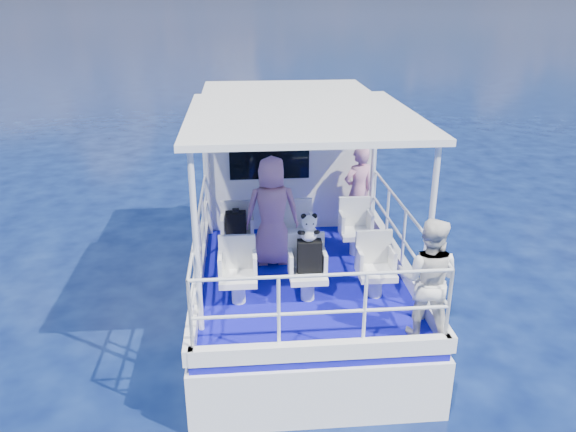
% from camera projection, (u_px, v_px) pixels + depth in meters
% --- Properties ---
extents(ground, '(2000.00, 2000.00, 0.00)m').
position_uv_depth(ground, '(298.00, 313.00, 8.74)').
color(ground, '#071035').
rests_on(ground, ground).
extents(hull, '(3.00, 7.00, 1.60)m').
position_uv_depth(hull, '(292.00, 283.00, 9.66)').
color(hull, white).
rests_on(hull, ground).
extents(deck, '(2.90, 6.90, 0.10)m').
position_uv_depth(deck, '(292.00, 238.00, 9.35)').
color(deck, '#0E0A8E').
rests_on(deck, hull).
extents(cabin, '(2.85, 2.00, 2.20)m').
position_uv_depth(cabin, '(286.00, 150.00, 10.12)').
color(cabin, white).
rests_on(cabin, deck).
extents(canopy, '(3.00, 3.20, 0.08)m').
position_uv_depth(canopy, '(301.00, 116.00, 7.39)').
color(canopy, white).
rests_on(canopy, cabin).
extents(canopy_posts, '(2.77, 2.97, 2.20)m').
position_uv_depth(canopy_posts, '(301.00, 198.00, 7.76)').
color(canopy_posts, white).
rests_on(canopy_posts, deck).
extents(railings, '(2.84, 3.59, 1.00)m').
position_uv_depth(railings, '(303.00, 247.00, 7.69)').
color(railings, white).
rests_on(railings, deck).
extents(seat_port_fwd, '(0.48, 0.46, 0.38)m').
position_uv_depth(seat_port_fwd, '(238.00, 247.00, 8.44)').
color(seat_port_fwd, silver).
rests_on(seat_port_fwd, deck).
extents(seat_center_fwd, '(0.48, 0.46, 0.38)m').
position_uv_depth(seat_center_fwd, '(297.00, 244.00, 8.52)').
color(seat_center_fwd, silver).
rests_on(seat_center_fwd, deck).
extents(seat_stbd_fwd, '(0.48, 0.46, 0.38)m').
position_uv_depth(seat_stbd_fwd, '(356.00, 242.00, 8.59)').
color(seat_stbd_fwd, silver).
rests_on(seat_stbd_fwd, deck).
extents(seat_port_aft, '(0.48, 0.46, 0.38)m').
position_uv_depth(seat_port_aft, '(238.00, 289.00, 7.24)').
color(seat_port_aft, silver).
rests_on(seat_port_aft, deck).
extents(seat_center_aft, '(0.48, 0.46, 0.38)m').
position_uv_depth(seat_center_aft, '(308.00, 286.00, 7.31)').
color(seat_center_aft, silver).
rests_on(seat_center_aft, deck).
extents(seat_stbd_aft, '(0.48, 0.46, 0.38)m').
position_uv_depth(seat_stbd_aft, '(375.00, 283.00, 7.39)').
color(seat_stbd_aft, silver).
rests_on(seat_stbd_aft, deck).
extents(passenger_port_fwd, '(0.61, 0.43, 1.62)m').
position_uv_depth(passenger_port_fwd, '(272.00, 212.00, 8.09)').
color(passenger_port_fwd, '#C68096').
rests_on(passenger_port_fwd, deck).
extents(passenger_stbd_fwd, '(0.63, 0.53, 1.48)m').
position_uv_depth(passenger_stbd_fwd, '(358.00, 191.00, 9.14)').
color(passenger_stbd_fwd, '#C680A2').
rests_on(passenger_stbd_fwd, deck).
extents(passenger_stbd_aft, '(0.89, 0.81, 1.47)m').
position_uv_depth(passenger_stbd_aft, '(428.00, 279.00, 6.34)').
color(passenger_stbd_aft, white).
rests_on(passenger_stbd_aft, deck).
extents(backpack_port, '(0.30, 0.17, 0.39)m').
position_uv_depth(backpack_port, '(236.00, 225.00, 8.24)').
color(backpack_port, black).
rests_on(backpack_port, seat_port_fwd).
extents(backpack_center, '(0.30, 0.17, 0.46)m').
position_uv_depth(backpack_center, '(309.00, 257.00, 7.15)').
color(backpack_center, black).
rests_on(backpack_center, seat_center_aft).
extents(compact_camera, '(0.10, 0.06, 0.06)m').
position_uv_depth(compact_camera, '(236.00, 211.00, 8.14)').
color(compact_camera, black).
rests_on(compact_camera, backpack_port).
extents(panda, '(0.24, 0.20, 0.36)m').
position_uv_depth(panda, '(309.00, 227.00, 7.00)').
color(panda, white).
rests_on(panda, backpack_center).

